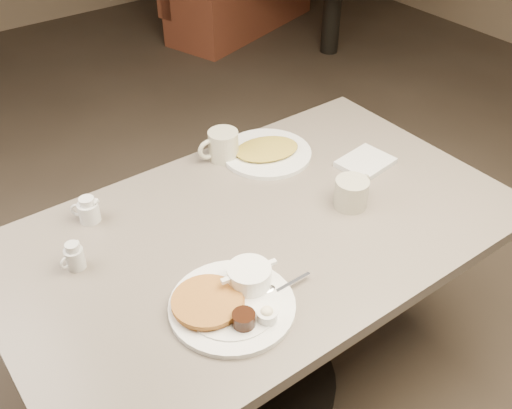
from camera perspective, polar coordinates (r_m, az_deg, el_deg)
room at (r=1.38m, az=0.52°, el=18.95°), size 7.04×8.04×2.84m
diner_table at (r=1.82m, az=0.38°, el=-6.29°), size 1.50×0.90×0.75m
main_plate at (r=1.47m, az=-2.31°, el=-9.07°), size 0.40×0.35×0.07m
coffee_mug_near at (r=1.78m, az=9.29°, el=1.19°), size 0.15×0.12×0.09m
napkin at (r=1.99m, az=10.56°, el=4.02°), size 0.19×0.16×0.02m
coffee_mug_far at (r=1.97m, az=-3.29°, el=5.73°), size 0.15×0.11×0.10m
creamer_left at (r=1.63m, az=-17.20°, el=-4.85°), size 0.08×0.06×0.08m
creamer_right at (r=1.78m, az=-15.94°, el=-0.54°), size 0.08×0.08×0.08m
hash_plate at (r=2.01m, az=1.04°, el=5.13°), size 0.37×0.37×0.04m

